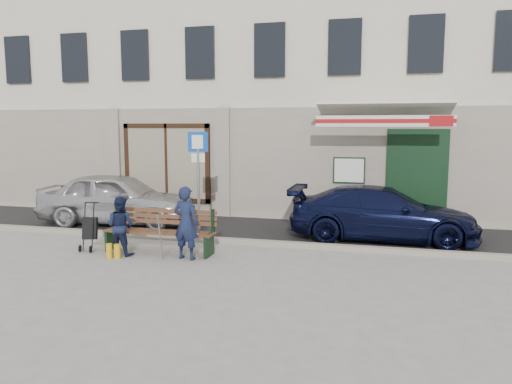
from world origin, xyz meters
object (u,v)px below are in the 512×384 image
(bench, at_px, (157,231))
(car_navy, at_px, (382,213))
(man, at_px, (186,223))
(woman, at_px, (120,226))
(car_silver, at_px, (118,198))
(stroller, at_px, (90,229))
(parking_sign, at_px, (198,168))

(bench, bearing_deg, car_navy, 27.98)
(car_navy, xyz_separation_m, man, (-3.81, -2.79, 0.11))
(man, xyz_separation_m, woman, (-1.45, -0.04, -0.13))
(car_silver, xyz_separation_m, stroller, (0.90, -2.73, -0.26))
(stroller, bearing_deg, parking_sign, 26.17)
(car_silver, distance_m, car_navy, 7.01)
(car_silver, distance_m, parking_sign, 3.08)
(parking_sign, distance_m, bench, 2.01)
(car_navy, distance_m, parking_sign, 4.49)
(car_navy, relative_size, bench, 1.82)
(parking_sign, relative_size, woman, 2.06)
(parking_sign, distance_m, man, 2.16)
(stroller, bearing_deg, car_navy, 6.29)
(parking_sign, relative_size, bench, 1.06)
(woman, bearing_deg, car_silver, -54.09)
(man, relative_size, stroller, 1.44)
(man, distance_m, stroller, 2.32)
(bench, height_order, woman, woman)
(car_navy, xyz_separation_m, stroller, (-6.11, -2.63, -0.17))
(car_silver, xyz_separation_m, parking_sign, (2.74, -0.99, 0.97))
(woman, xyz_separation_m, stroller, (-0.85, 0.19, -0.16))
(car_navy, relative_size, man, 2.92)
(car_silver, bearing_deg, man, -137.81)
(car_navy, height_order, bench, car_navy)
(car_silver, height_order, parking_sign, parking_sign)
(man, height_order, stroller, man)
(car_silver, relative_size, car_navy, 0.96)
(man, bearing_deg, parking_sign, -67.49)
(parking_sign, bearing_deg, man, -88.65)
(car_silver, relative_size, woman, 3.41)
(bench, bearing_deg, woman, -150.20)
(car_navy, relative_size, stroller, 4.21)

